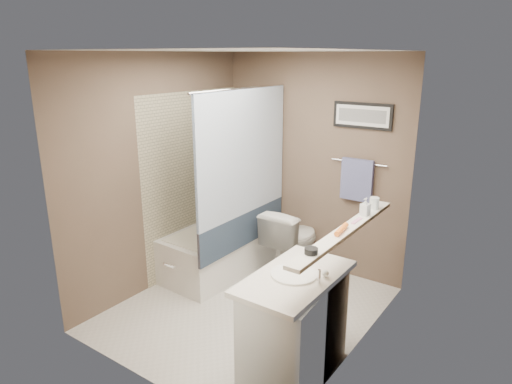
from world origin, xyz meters
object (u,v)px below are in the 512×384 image
Objects in this scene: toilet at (292,241)px; soap_bottle at (365,207)px; candle_bowl_near at (311,251)px; glass_jar at (374,203)px; hair_brush_front at (341,229)px; vanity at (295,329)px; bathtub at (224,248)px.

toilet is 5.34× the size of soap_bottle.
glass_jar is at bearing 90.00° from candle_bowl_near.
hair_brush_front is (0.00, 0.47, 0.00)m from candle_bowl_near.
soap_bottle is at bearing 146.68° from toilet.
bathtub is at bearing 140.52° from vanity.
candle_bowl_near is at bearing -90.00° from soap_bottle.
candle_bowl_near is 0.41× the size of hair_brush_front.
hair_brush_front is at bearing 132.84° from toilet.
hair_brush_front reaches higher than candle_bowl_near.
bathtub is 16.67× the size of candle_bowl_near.
soap_bottle is (0.00, -0.20, 0.02)m from glass_jar.
hair_brush_front is at bearing -21.95° from bathtub.
bathtub is 2.05m from soap_bottle.
bathtub is at bearing 144.58° from candle_bowl_near.
candle_bowl_near is at bearing -90.00° from hair_brush_front.
soap_bottle is (0.19, 0.77, 0.79)m from vanity.
glass_jar is (1.08, -0.50, 0.78)m from toilet.
vanity is at bearing -103.50° from soap_bottle.
vanity is 10.00× the size of candle_bowl_near.
toilet is 2.07m from candle_bowl_near.
glass_jar is at bearing -2.78° from bathtub.
candle_bowl_near is at bearing 123.32° from toilet.
candle_bowl_near is at bearing -41.75° from vanity.
glass_jar is at bearing 74.89° from vanity.
hair_brush_front reaches higher than vanity.
soap_bottle is (1.08, -0.69, 0.80)m from toilet.
candle_bowl_near is (1.08, -1.61, 0.75)m from toilet.
soap_bottle is (1.79, -0.36, 0.94)m from bathtub.
candle_bowl_near is 0.90× the size of glass_jar.
toilet is 1.51m from soap_bottle.
vanity is at bearing 120.83° from toilet.
candle_bowl_near reaches higher than bathtub.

